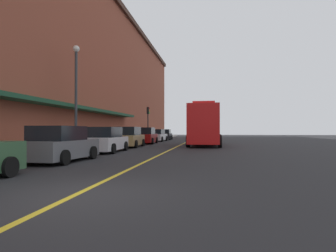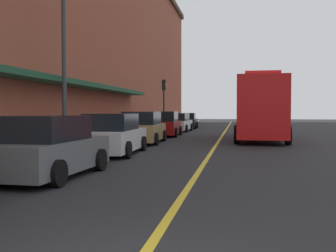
# 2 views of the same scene
# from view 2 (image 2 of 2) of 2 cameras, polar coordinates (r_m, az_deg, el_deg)

# --- Properties ---
(ground_plane) EXTENTS (112.00, 112.00, 0.00)m
(ground_plane) POSITION_cam_2_polar(r_m,az_deg,el_deg) (28.78, 7.79, -1.32)
(ground_plane) COLOR #232326
(sidewalk_left) EXTENTS (2.40, 70.00, 0.15)m
(sidewalk_left) POSITION_cam_2_polar(r_m,az_deg,el_deg) (29.68, -4.26, -1.05)
(sidewalk_left) COLOR #ADA8A0
(sidewalk_left) RESTS_ON ground
(lane_center_stripe) EXTENTS (0.16, 70.00, 0.01)m
(lane_center_stripe) POSITION_cam_2_polar(r_m,az_deg,el_deg) (28.78, 7.79, -1.31)
(lane_center_stripe) COLOR gold
(lane_center_stripe) RESTS_ON ground
(brick_building_left) EXTENTS (10.59, 64.00, 16.01)m
(brick_building_left) POSITION_cam_2_polar(r_m,az_deg,el_deg) (31.33, -15.62, 13.64)
(brick_building_left) COLOR brown
(brick_building_left) RESTS_ON ground
(parked_car_1) EXTENTS (2.25, 4.24, 1.63)m
(parked_car_1) POSITION_cam_2_polar(r_m,az_deg,el_deg) (11.02, -16.97, -3.05)
(parked_car_1) COLOR #595B60
(parked_car_1) RESTS_ON ground
(parked_car_2) EXTENTS (2.21, 4.64, 1.64)m
(parked_car_2) POSITION_cam_2_polar(r_m,az_deg,el_deg) (16.25, -7.87, -1.29)
(parked_car_2) COLOR silver
(parked_car_2) RESTS_ON ground
(parked_car_3) EXTENTS (2.22, 4.63, 1.71)m
(parked_car_3) POSITION_cam_2_polar(r_m,az_deg,el_deg) (21.66, -3.62, -0.33)
(parked_car_3) COLOR #A5844C
(parked_car_3) RESTS_ON ground
(parked_car_4) EXTENTS (2.14, 4.60, 1.70)m
(parked_car_4) POSITION_cam_2_polar(r_m,az_deg,el_deg) (27.50, -0.44, 0.20)
(parked_car_4) COLOR maroon
(parked_car_4) RESTS_ON ground
(parked_car_5) EXTENTS (2.13, 4.76, 1.54)m
(parked_car_5) POSITION_cam_2_polar(r_m,az_deg,el_deg) (33.83, 1.44, 0.46)
(parked_car_5) COLOR silver
(parked_car_5) RESTS_ON ground
(parked_car_6) EXTENTS (2.08, 4.23, 1.54)m
(parked_car_6) POSITION_cam_2_polar(r_m,az_deg,el_deg) (39.50, 2.78, 0.70)
(parked_car_6) COLOR black
(parked_car_6) RESTS_ON ground
(fire_truck) EXTENTS (3.07, 9.31, 3.81)m
(fire_truck) POSITION_cam_2_polar(r_m,az_deg,el_deg) (24.55, 13.06, 2.28)
(fire_truck) COLOR red
(fire_truck) RESTS_ON ground
(parking_meter_0) EXTENTS (0.14, 0.18, 1.33)m
(parking_meter_0) POSITION_cam_2_polar(r_m,az_deg,el_deg) (18.30, -10.67, -0.02)
(parking_meter_0) COLOR #4C4C51
(parking_meter_0) RESTS_ON sidewalk_left
(street_lamp_left) EXTENTS (0.44, 0.44, 6.94)m
(street_lamp_left) POSITION_cam_2_polar(r_m,az_deg,el_deg) (17.20, -14.65, 10.97)
(street_lamp_left) COLOR #33383D
(street_lamp_left) RESTS_ON sidewalk_left
(traffic_light_near) EXTENTS (0.38, 0.36, 4.30)m
(traffic_light_near) POSITION_cam_2_polar(r_m,az_deg,el_deg) (34.82, -0.58, 4.50)
(traffic_light_near) COLOR #232326
(traffic_light_near) RESTS_ON sidewalk_left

